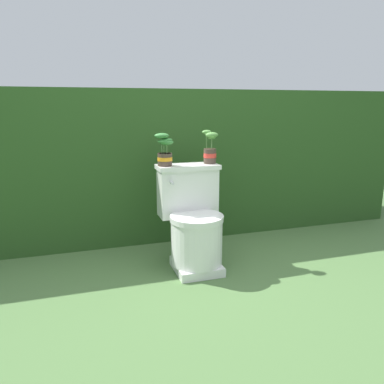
% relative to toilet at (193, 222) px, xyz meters
% --- Properties ---
extents(ground_plane, '(12.00, 12.00, 0.00)m').
position_rel_toilet_xyz_m(ground_plane, '(-0.01, -0.03, -0.32)').
color(ground_plane, '#4C703D').
extents(hedge_backdrop, '(4.25, 0.70, 1.22)m').
position_rel_toilet_xyz_m(hedge_backdrop, '(-0.01, 0.86, 0.29)').
color(hedge_backdrop, '#284C1E').
rests_on(hedge_backdrop, ground).
extents(toilet, '(0.43, 0.49, 0.70)m').
position_rel_toilet_xyz_m(toilet, '(0.00, 0.00, 0.00)').
color(toilet, white).
rests_on(toilet, ground).
extents(potted_plant_left, '(0.13, 0.10, 0.22)m').
position_rel_toilet_xyz_m(potted_plant_left, '(-0.16, 0.12, 0.48)').
color(potted_plant_left, '#47382D').
rests_on(potted_plant_left, toilet).
extents(potted_plant_midleft, '(0.11, 0.09, 0.23)m').
position_rel_toilet_xyz_m(potted_plant_midleft, '(0.17, 0.14, 0.47)').
color(potted_plant_midleft, '#47382D').
rests_on(potted_plant_midleft, toilet).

